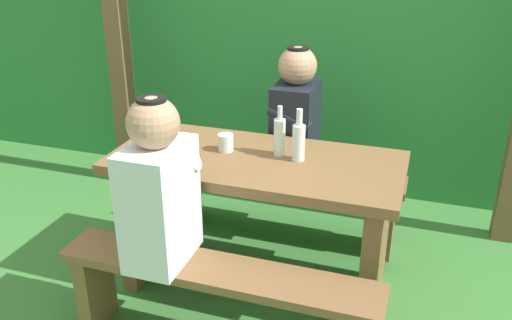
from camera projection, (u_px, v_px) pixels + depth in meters
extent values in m
plane|color=#3B7734|center=(256.00, 283.00, 2.89)|extent=(12.00, 12.00, 0.00)
cube|color=#2A7A38|center=(329.00, 25.00, 3.92)|extent=(6.40, 0.87, 2.16)
cube|color=brown|center=(117.00, 34.00, 3.61)|extent=(0.12, 0.12, 2.17)
cube|color=brown|center=(256.00, 163.00, 2.61)|extent=(1.40, 0.64, 0.05)
cube|color=brown|center=(151.00, 210.00, 2.93)|extent=(0.08, 0.54, 0.68)
cube|color=brown|center=(375.00, 248.00, 2.58)|extent=(0.08, 0.54, 0.68)
cube|color=brown|center=(217.00, 272.00, 2.27)|extent=(1.40, 0.24, 0.04)
cube|color=brown|center=(95.00, 287.00, 2.54)|extent=(0.07, 0.22, 0.41)
cube|color=brown|center=(284.00, 171.00, 3.18)|extent=(1.40, 0.24, 0.04)
cube|color=brown|center=(189.00, 190.00, 3.44)|extent=(0.07, 0.22, 0.41)
cube|color=brown|center=(388.00, 221.00, 3.09)|extent=(0.07, 0.22, 0.41)
cube|color=silver|center=(160.00, 204.00, 2.22)|extent=(0.22, 0.34, 0.52)
sphere|color=tan|center=(153.00, 123.00, 2.08)|extent=(0.21, 0.21, 0.21)
cylinder|color=black|center=(151.00, 101.00, 2.05)|extent=(0.12, 0.12, 0.02)
cylinder|color=silver|center=(173.00, 168.00, 2.30)|extent=(0.25, 0.07, 0.15)
cube|color=black|center=(296.00, 128.00, 3.05)|extent=(0.22, 0.34, 0.52)
sphere|color=tan|center=(298.00, 66.00, 2.90)|extent=(0.21, 0.21, 0.21)
cylinder|color=black|center=(298.00, 49.00, 2.87)|extent=(0.12, 0.12, 0.02)
cylinder|color=black|center=(290.00, 118.00, 2.88)|extent=(0.25, 0.07, 0.15)
cylinder|color=silver|center=(226.00, 143.00, 2.66)|extent=(0.08, 0.08, 0.09)
cylinder|color=silver|center=(299.00, 143.00, 2.54)|extent=(0.06, 0.06, 0.17)
cylinder|color=silver|center=(299.00, 117.00, 2.49)|extent=(0.03, 0.03, 0.08)
cylinder|color=silver|center=(280.00, 137.00, 2.60)|extent=(0.06, 0.06, 0.18)
cylinder|color=silver|center=(280.00, 113.00, 2.55)|extent=(0.02, 0.02, 0.07)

